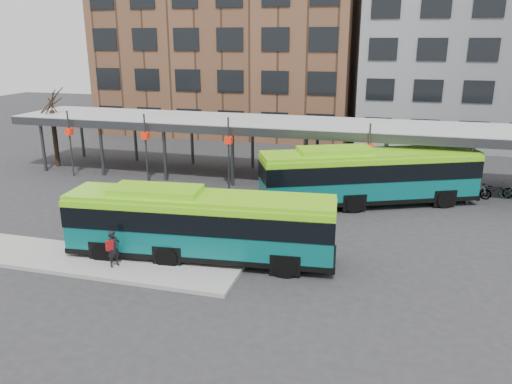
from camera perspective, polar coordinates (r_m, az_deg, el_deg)
name	(u,v)px	position (r m, az deg, el deg)	size (l,w,h in m)	color
ground	(225,249)	(24.06, -3.54, -6.57)	(120.00, 120.00, 0.00)	#28282B
boarding_island	(88,260)	(23.90, -18.64, -7.42)	(14.00, 3.00, 0.18)	gray
canopy	(283,125)	(34.94, 3.10, 7.63)	(40.00, 6.53, 4.80)	#999B9E
tree	(55,136)	(42.03, -22.00, 5.98)	(1.64, 1.64, 5.60)	black
building_brick	(231,25)	(55.57, -2.88, 18.48)	(26.00, 14.00, 22.00)	brown
building_grey	(497,35)	(53.54, 25.81, 15.87)	(24.00, 14.00, 20.00)	slate
bus_front	(199,223)	(22.56, -6.50, -3.56)	(12.22, 3.70, 3.32)	#085859
bus_rear	(368,175)	(30.57, 12.70, 1.94)	(12.99, 7.87, 3.59)	#085859
pedestrian	(113,249)	(22.47, -15.98, -6.23)	(0.62, 0.70, 1.62)	black
bike_rack	(478,189)	(34.66, 24.00, 0.27)	(6.04, 1.51, 1.06)	slate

